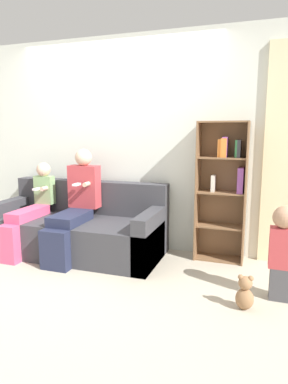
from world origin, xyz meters
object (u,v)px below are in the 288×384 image
(toddler_standing, at_px, (282,249))
(child_seated, at_px, (30,209))
(teddy_bear, at_px, (245,293))
(couch, at_px, (78,229))
(adult_seated, at_px, (75,204))
(bookshelf, at_px, (224,185))

(toddler_standing, bearing_deg, child_seated, 173.31)
(child_seated, xyz_separation_m, teddy_bear, (2.49, -0.60, -0.39))
(teddy_bear, bearing_deg, couch, 158.59)
(child_seated, height_order, toddler_standing, child_seated)
(adult_seated, height_order, bookshelf, bookshelf)
(toddler_standing, bearing_deg, teddy_bear, -134.66)
(couch, height_order, teddy_bear, couch)
(couch, relative_size, bookshelf, 1.31)
(couch, relative_size, child_seated, 1.92)
(couch, distance_m, adult_seated, 0.36)
(toddler_standing, xyz_separation_m, teddy_bear, (-0.27, -0.28, -0.32))
(bookshelf, bearing_deg, toddler_standing, -54.65)
(couch, xyz_separation_m, child_seated, (-0.55, -0.16, 0.25))
(couch, bearing_deg, adult_seated, -73.62)
(toddler_standing, height_order, teddy_bear, toddler_standing)
(teddy_bear, bearing_deg, adult_seated, 161.24)
(couch, bearing_deg, toddler_standing, -12.34)
(couch, distance_m, teddy_bear, 2.10)
(couch, distance_m, toddler_standing, 2.28)
(adult_seated, relative_size, bookshelf, 0.80)
(couch, height_order, toddler_standing, couch)
(bookshelf, relative_size, teddy_bear, 5.23)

